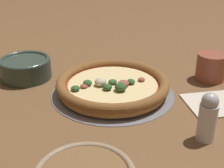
{
  "coord_description": "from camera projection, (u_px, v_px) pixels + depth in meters",
  "views": [
    {
      "loc": [
        -0.71,
        -0.0,
        0.37
      ],
      "look_at": [
        0.0,
        0.0,
        0.03
      ],
      "focal_mm": 50.0,
      "sensor_mm": 36.0,
      "label": 1
    }
  ],
  "objects": [
    {
      "name": "pepper_shaker",
      "position": [
        207.0,
        117.0,
        0.6
      ],
      "size": [
        0.04,
        0.04,
        0.1
      ],
      "color": "silver",
      "rests_on": "ground_plane"
    },
    {
      "name": "ground_plane",
      "position": [
        112.0,
        93.0,
        0.8
      ],
      "size": [
        3.0,
        3.0,
        0.0
      ],
      "primitive_type": "plane",
      "color": "brown"
    },
    {
      "name": "pizza_tray",
      "position": [
        112.0,
        92.0,
        0.8
      ],
      "size": [
        0.32,
        0.32,
        0.01
      ],
      "color": "gray",
      "rests_on": "ground_plane"
    },
    {
      "name": "napkin",
      "position": [
        214.0,
        103.0,
        0.74
      ],
      "size": [
        0.14,
        0.15,
        0.01
      ],
      "rotation": [
        0.0,
        0.0,
        0.19
      ],
      "color": "beige",
      "rests_on": "ground_plane"
    },
    {
      "name": "bowl_near",
      "position": [
        25.0,
        67.0,
        0.87
      ],
      "size": [
        0.14,
        0.14,
        0.06
      ],
      "color": "#334238",
      "rests_on": "ground_plane"
    },
    {
      "name": "pizza",
      "position": [
        112.0,
        85.0,
        0.79
      ],
      "size": [
        0.29,
        0.29,
        0.04
      ],
      "color": "tan",
      "rests_on": "pizza_tray"
    },
    {
      "name": "drinking_cup",
      "position": [
        210.0,
        67.0,
        0.86
      ],
      "size": [
        0.08,
        0.08,
        0.08
      ],
      "color": "brown",
      "rests_on": "ground_plane"
    }
  ]
}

